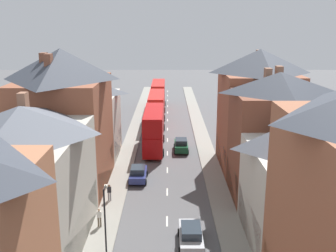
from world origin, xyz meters
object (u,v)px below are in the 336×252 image
(double_decker_bus_mid_street, at_px, (158,95))
(car_parked_left_b, at_px, (181,145))
(car_parked_left_a, at_px, (191,236))
(car_near_silver, at_px, (149,117))
(street_lamp, at_px, (105,219))
(pedestrian_mid_left, at_px, (99,217))
(pedestrian_mid_right, at_px, (109,192))
(car_mid_black, at_px, (138,173))
(double_decker_bus_far_approaching, at_px, (156,109))
(double_decker_bus_lead, at_px, (154,129))

(double_decker_bus_mid_street, xyz_separation_m, car_parked_left_b, (3.61, -26.06, -1.96))
(car_parked_left_a, relative_size, car_parked_left_b, 1.06)
(double_decker_bus_mid_street, distance_m, car_near_silver, 10.27)
(car_parked_left_a, xyz_separation_m, street_lamp, (-6.05, -1.85, 2.39))
(pedestrian_mid_left, bearing_deg, car_near_silver, 86.15)
(pedestrian_mid_right, xyz_separation_m, street_lamp, (1.17, -9.42, 2.21))
(pedestrian_mid_left, bearing_deg, double_decker_bus_mid_street, 85.39)
(car_near_silver, relative_size, car_mid_black, 1.14)
(double_decker_bus_mid_street, bearing_deg, pedestrian_mid_right, -95.00)
(double_decker_bus_far_approaching, height_order, pedestrian_mid_right, double_decker_bus_far_approaching)
(double_decker_bus_lead, height_order, pedestrian_mid_right, double_decker_bus_lead)
(double_decker_bus_far_approaching, height_order, car_near_silver, double_decker_bus_far_approaching)
(double_decker_bus_mid_street, relative_size, car_mid_black, 2.74)
(double_decker_bus_far_approaching, relative_size, car_mid_black, 2.74)
(pedestrian_mid_left, xyz_separation_m, pedestrian_mid_right, (0.11, 4.90, 0.00))
(street_lamp, bearing_deg, double_decker_bus_far_approaching, 86.32)
(double_decker_bus_far_approaching, height_order, car_parked_left_b, double_decker_bus_far_approaching)
(double_decker_bus_lead, height_order, street_lamp, street_lamp)
(street_lamp, bearing_deg, double_decker_bus_lead, 84.54)
(double_decker_bus_lead, xyz_separation_m, pedestrian_mid_left, (-3.72, -21.01, -1.78))
(double_decker_bus_far_approaching, distance_m, car_near_silver, 3.56)
(pedestrian_mid_right, relative_size, street_lamp, 0.29)
(car_mid_black, distance_m, car_parked_left_b, 11.06)
(car_parked_left_b, height_order, pedestrian_mid_left, pedestrian_mid_left)
(car_mid_black, height_order, car_parked_left_b, car_parked_left_b)
(car_mid_black, relative_size, street_lamp, 0.72)
(car_near_silver, relative_size, street_lamp, 0.82)
(double_decker_bus_lead, xyz_separation_m, car_mid_black, (-1.29, -10.89, -2.02))
(car_mid_black, relative_size, pedestrian_mid_right, 2.45)
(double_decker_bus_far_approaching, relative_size, pedestrian_mid_left, 6.71)
(double_decker_bus_mid_street, relative_size, street_lamp, 1.96)
(car_parked_left_b, distance_m, pedestrian_mid_right, 16.77)
(car_parked_left_a, bearing_deg, double_decker_bus_lead, 98.67)
(car_near_silver, bearing_deg, car_mid_black, -90.00)
(pedestrian_mid_left, bearing_deg, car_mid_black, 76.51)
(car_mid_black, bearing_deg, double_decker_bus_far_approaching, 86.83)
(double_decker_bus_mid_street, relative_size, car_parked_left_b, 2.65)
(car_mid_black, bearing_deg, pedestrian_mid_left, -103.49)
(car_parked_left_a, bearing_deg, street_lamp, -162.96)
(car_mid_black, bearing_deg, double_decker_bus_lead, 83.24)
(pedestrian_mid_right, bearing_deg, car_parked_left_b, 64.51)
(double_decker_bus_mid_street, height_order, double_decker_bus_far_approaching, same)
(double_decker_bus_lead, bearing_deg, double_decker_bus_mid_street, 90.00)
(car_parked_left_a, bearing_deg, pedestrian_mid_left, 160.03)
(pedestrian_mid_left, height_order, pedestrian_mid_right, same)
(car_near_silver, bearing_deg, double_decker_bus_lead, -85.11)
(car_mid_black, bearing_deg, street_lamp, -94.49)
(pedestrian_mid_right, bearing_deg, car_mid_black, 66.09)
(car_parked_left_b, bearing_deg, pedestrian_mid_right, -115.49)
(double_decker_bus_mid_street, bearing_deg, car_parked_left_b, -82.12)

